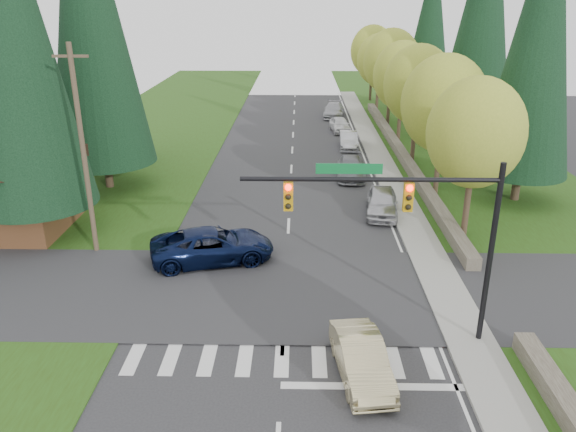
{
  "coord_description": "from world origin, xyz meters",
  "views": [
    {
      "loc": [
        0.54,
        -13.21,
        11.81
      ],
      "look_at": [
        0.08,
        9.83,
        2.8
      ],
      "focal_mm": 35.0,
      "sensor_mm": 36.0,
      "label": 1
    }
  ],
  "objects_px": {
    "sedan_champagne": "(361,359)",
    "parked_car_d": "(340,125)",
    "suv_navy": "(213,246)",
    "parked_car_b": "(351,168)",
    "parked_car_e": "(334,110)",
    "parked_car_c": "(349,140)",
    "parked_car_a": "(382,202)"
  },
  "relations": [
    {
      "from": "parked_car_c",
      "to": "parked_car_d",
      "type": "distance_m",
      "value": 5.99
    },
    {
      "from": "suv_navy",
      "to": "parked_car_e",
      "type": "relative_size",
      "value": 1.17
    },
    {
      "from": "parked_car_b",
      "to": "sedan_champagne",
      "type": "bearing_deg",
      "value": -90.46
    },
    {
      "from": "sedan_champagne",
      "to": "parked_car_d",
      "type": "relative_size",
      "value": 1.06
    },
    {
      "from": "sedan_champagne",
      "to": "parked_car_d",
      "type": "distance_m",
      "value": 36.55
    },
    {
      "from": "sedan_champagne",
      "to": "parked_car_b",
      "type": "xyz_separation_m",
      "value": [
        1.55,
        22.23,
        -0.0
      ]
    },
    {
      "from": "parked_car_c",
      "to": "sedan_champagne",
      "type": "bearing_deg",
      "value": -92.11
    },
    {
      "from": "sedan_champagne",
      "to": "parked_car_e",
      "type": "height_order",
      "value": "parked_car_e"
    },
    {
      "from": "parked_car_a",
      "to": "parked_car_c",
      "type": "distance_m",
      "value": 15.51
    },
    {
      "from": "parked_car_e",
      "to": "suv_navy",
      "type": "bearing_deg",
      "value": -96.46
    },
    {
      "from": "sedan_champagne",
      "to": "parked_car_c",
      "type": "height_order",
      "value": "sedan_champagne"
    },
    {
      "from": "suv_navy",
      "to": "parked_car_a",
      "type": "height_order",
      "value": "suv_navy"
    },
    {
      "from": "suv_navy",
      "to": "parked_car_b",
      "type": "relative_size",
      "value": 1.23
    },
    {
      "from": "parked_car_d",
      "to": "parked_car_e",
      "type": "bearing_deg",
      "value": 84.99
    },
    {
      "from": "sedan_champagne",
      "to": "suv_navy",
      "type": "relative_size",
      "value": 0.72
    },
    {
      "from": "parked_car_a",
      "to": "parked_car_e",
      "type": "distance_m",
      "value": 28.47
    },
    {
      "from": "suv_navy",
      "to": "parked_car_e",
      "type": "distance_m",
      "value": 35.65
    },
    {
      "from": "parked_car_b",
      "to": "parked_car_d",
      "type": "xyz_separation_m",
      "value": [
        0.18,
        14.28,
        -0.01
      ]
    },
    {
      "from": "parked_car_d",
      "to": "sedan_champagne",
      "type": "bearing_deg",
      "value": -99.2
    },
    {
      "from": "parked_car_b",
      "to": "parked_car_c",
      "type": "height_order",
      "value": "parked_car_b"
    },
    {
      "from": "sedan_champagne",
      "to": "parked_car_a",
      "type": "distance_m",
      "value": 15.27
    },
    {
      "from": "sedan_champagne",
      "to": "parked_car_e",
      "type": "relative_size",
      "value": 0.84
    },
    {
      "from": "suv_navy",
      "to": "parked_car_d",
      "type": "xyz_separation_m",
      "value": [
        7.91,
        27.84,
        -0.14
      ]
    },
    {
      "from": "parked_car_a",
      "to": "parked_car_c",
      "type": "xyz_separation_m",
      "value": [
        -0.67,
        15.5,
        -0.07
      ]
    },
    {
      "from": "suv_navy",
      "to": "parked_car_e",
      "type": "bearing_deg",
      "value": -27.08
    },
    {
      "from": "suv_navy",
      "to": "parked_car_c",
      "type": "xyz_separation_m",
      "value": [
        8.23,
        21.86,
        -0.13
      ]
    },
    {
      "from": "sedan_champagne",
      "to": "parked_car_d",
      "type": "height_order",
      "value": "sedan_champagne"
    },
    {
      "from": "parked_car_e",
      "to": "parked_car_d",
      "type": "bearing_deg",
      "value": -82.46
    },
    {
      "from": "parked_car_d",
      "to": "suv_navy",
      "type": "bearing_deg",
      "value": -112.35
    },
    {
      "from": "parked_car_d",
      "to": "parked_car_e",
      "type": "distance_m",
      "value": 6.97
    },
    {
      "from": "suv_navy",
      "to": "sedan_champagne",
      "type": "bearing_deg",
      "value": -159.07
    },
    {
      "from": "parked_car_b",
      "to": "parked_car_e",
      "type": "xyz_separation_m",
      "value": [
        0.0,
        21.25,
        0.04
      ]
    }
  ]
}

